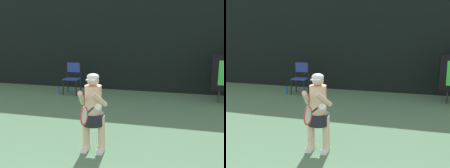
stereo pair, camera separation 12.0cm
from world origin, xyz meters
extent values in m
cube|color=black|center=(0.00, 8.50, 1.80)|extent=(18.00, 0.12, 3.60)
cylinder|color=#2D2D33|center=(2.58, 7.45, 0.20)|extent=(0.05, 0.05, 0.40)
cylinder|color=black|center=(-2.51, 7.17, 0.26)|extent=(0.04, 0.04, 0.52)
cylinder|color=black|center=(-2.03, 7.17, 0.26)|extent=(0.04, 0.04, 0.52)
cylinder|color=black|center=(-2.51, 7.58, 0.26)|extent=(0.04, 0.04, 0.52)
cylinder|color=black|center=(-2.03, 7.58, 0.26)|extent=(0.04, 0.04, 0.52)
cube|color=#2A419D|center=(-2.27, 7.37, 0.54)|extent=(0.52, 0.44, 0.03)
cylinder|color=black|center=(-2.51, 7.58, 0.80)|extent=(0.04, 0.04, 0.56)
cylinder|color=black|center=(-2.03, 7.58, 0.80)|extent=(0.04, 0.04, 0.56)
cube|color=#2A419D|center=(-2.27, 7.58, 0.91)|extent=(0.48, 0.02, 0.34)
cylinder|color=black|center=(-2.51, 7.37, 0.74)|extent=(0.04, 0.44, 0.04)
cylinder|color=black|center=(-2.03, 7.37, 0.74)|extent=(0.04, 0.44, 0.04)
cylinder|color=blue|center=(-2.72, 7.26, 0.12)|extent=(0.07, 0.07, 0.24)
cylinder|color=black|center=(-2.72, 7.26, 0.25)|extent=(0.03, 0.03, 0.03)
cube|color=white|center=(-0.25, 3.23, 0.04)|extent=(0.11, 0.26, 0.09)
cube|color=white|center=(0.05, 3.23, 0.04)|extent=(0.11, 0.26, 0.09)
cylinder|color=#DBB293|center=(-0.25, 3.28, 0.35)|extent=(0.13, 0.13, 0.70)
cylinder|color=#DBB293|center=(0.05, 3.28, 0.35)|extent=(0.13, 0.13, 0.70)
cylinder|color=black|center=(-0.10, 3.28, 0.62)|extent=(0.39, 0.39, 0.22)
cylinder|color=#DBB293|center=(-0.10, 3.28, 0.98)|extent=(0.31, 0.31, 0.56)
sphere|color=#DBB293|center=(-0.10, 3.28, 1.36)|extent=(0.22, 0.22, 0.22)
ellipsoid|color=white|center=(-0.10, 3.28, 1.42)|extent=(0.22, 0.22, 0.12)
cube|color=white|center=(-0.10, 3.18, 1.39)|extent=(0.17, 0.12, 0.02)
cylinder|color=#DBB293|center=(-0.27, 3.11, 1.05)|extent=(0.20, 0.48, 0.36)
cylinder|color=#DBB293|center=(0.06, 3.11, 1.05)|extent=(0.20, 0.48, 0.36)
cylinder|color=white|center=(0.08, 3.00, 0.95)|extent=(0.13, 0.13, 0.12)
cylinder|color=black|center=(-0.02, 2.88, 0.92)|extent=(0.03, 0.28, 0.03)
torus|color=red|center=(-0.02, 2.58, 0.92)|extent=(0.02, 0.31, 0.31)
ellipsoid|color=silver|center=(-0.02, 2.58, 0.92)|extent=(0.01, 0.26, 0.26)
camera|label=1|loc=(1.46, -1.31, 2.29)|focal=43.92mm
camera|label=2|loc=(1.57, -1.28, 2.29)|focal=43.92mm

